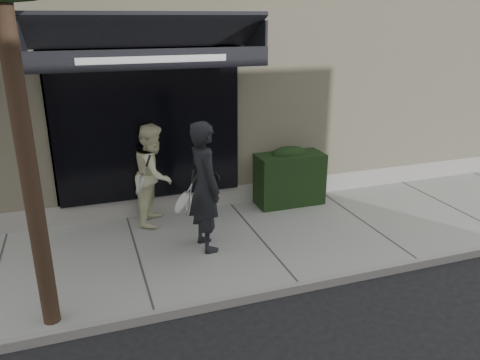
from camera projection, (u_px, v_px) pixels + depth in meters
name	position (u px, v px, depth m)	size (l,w,h in m)	color
ground	(259.00, 243.00, 7.86)	(80.00, 80.00, 0.00)	black
sidewalk	(259.00, 240.00, 7.84)	(20.00, 3.00, 0.12)	#9B9C96
curb	(300.00, 287.00, 6.46)	(20.00, 0.10, 0.14)	gray
building_facade	(186.00, 54.00, 11.36)	(14.30, 8.04, 5.64)	beige
hedge	(288.00, 176.00, 9.10)	(1.30, 0.70, 1.14)	black
pedestrian_front	(205.00, 187.00, 7.14)	(0.84, 0.92, 2.05)	black
pedestrian_back	(154.00, 174.00, 8.13)	(0.97, 1.07, 1.78)	beige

